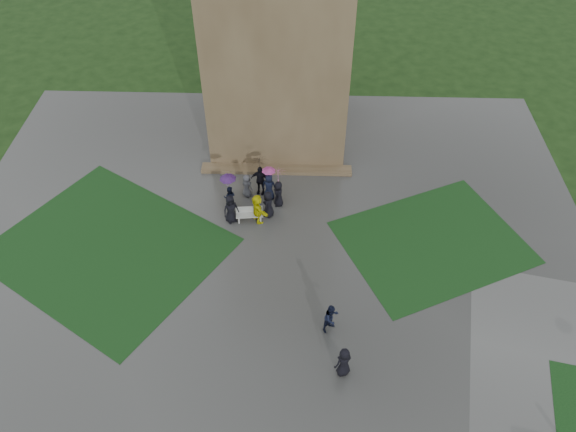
{
  "coord_description": "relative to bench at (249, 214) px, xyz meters",
  "views": [
    {
      "loc": [
        1.5,
        -15.33,
        21.74
      ],
      "look_at": [
        0.85,
        5.54,
        1.2
      ],
      "focal_mm": 35.0,
      "sensor_mm": 36.0,
      "label": 1
    }
  ],
  "objects": [
    {
      "name": "bench",
      "position": [
        0.0,
        0.0,
        0.0
      ],
      "size": [
        1.51,
        0.61,
        0.85
      ],
      "rotation": [
        0.0,
        0.0,
        0.1
      ],
      "color": "#B1B1AC",
      "rests_on": "plaza"
    },
    {
      "name": "pedestrian_near",
      "position": [
        4.74,
        -9.15,
        0.39
      ],
      "size": [
        0.98,
        0.9,
        1.65
      ],
      "primitive_type": "imported",
      "rotation": [
        0.0,
        0.0,
        3.72
      ],
      "color": "black",
      "rests_on": "plaza"
    },
    {
      "name": "plaza",
      "position": [
        1.27,
        -4.38,
        -0.45
      ],
      "size": [
        34.0,
        34.0,
        0.02
      ],
      "primitive_type": "cube",
      "color": "#353533",
      "rests_on": "ground"
    },
    {
      "name": "lawn_inset_right",
      "position": [
        9.77,
        -1.38,
        -0.43
      ],
      "size": [
        11.12,
        10.15,
        0.01
      ],
      "primitive_type": "cube",
      "rotation": [
        0.0,
        0.0,
        0.44
      ],
      "color": "black",
      "rests_on": "plaza"
    },
    {
      "name": "lawn_inset_left",
      "position": [
        -7.23,
        -2.38,
        -0.43
      ],
      "size": [
        14.1,
        13.46,
        0.01
      ],
      "primitive_type": "cube",
      "rotation": [
        0.0,
        0.0,
        -0.56
      ],
      "color": "black",
      "rests_on": "plaza"
    },
    {
      "name": "ground",
      "position": [
        1.27,
        -6.38,
        -0.46
      ],
      "size": [
        120.0,
        120.0,
        0.0
      ],
      "primitive_type": "plane",
      "color": "black"
    },
    {
      "name": "pedestrian_mid",
      "position": [
        4.26,
        -6.94,
        0.37
      ],
      "size": [
        0.89,
        0.86,
        1.62
      ],
      "primitive_type": "imported",
      "rotation": [
        0.0,
        0.0,
        0.73
      ],
      "color": "black",
      "rests_on": "plaza"
    },
    {
      "name": "tower_plinth",
      "position": [
        1.27,
        4.22,
        -0.33
      ],
      "size": [
        9.0,
        0.8,
        0.22
      ],
      "primitive_type": "cube",
      "color": "brown",
      "rests_on": "plaza"
    },
    {
      "name": "visitor_cluster",
      "position": [
        0.39,
        1.14,
        0.74
      ],
      "size": [
        3.59,
        3.69,
        2.52
      ],
      "color": "black",
      "rests_on": "plaza"
    }
  ]
}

